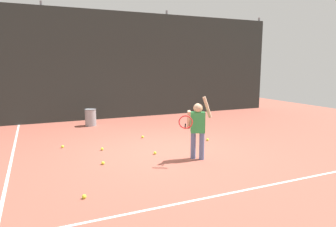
# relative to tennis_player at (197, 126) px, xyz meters

# --- Properties ---
(ground_plane) EXTENTS (20.00, 20.00, 0.00)m
(ground_plane) POSITION_rel_tennis_player_xyz_m (-0.43, 0.91, -0.73)
(ground_plane) COLOR #9E5142
(court_line_baseline) EXTENTS (9.00, 0.05, 0.00)m
(court_line_baseline) POSITION_rel_tennis_player_xyz_m (-0.43, -1.75, -0.72)
(court_line_baseline) COLOR white
(court_line_baseline) RESTS_ON ground
(court_line_sideline) EXTENTS (0.05, 9.00, 0.00)m
(court_line_sideline) POSITION_rel_tennis_player_xyz_m (-3.64, 1.91, -0.72)
(court_line_sideline) COLOR white
(court_line_sideline) RESTS_ON ground
(back_fence_windscreen) EXTENTS (13.92, 0.08, 3.94)m
(back_fence_windscreen) POSITION_rel_tennis_player_xyz_m (-0.43, 5.75, 1.24)
(back_fence_windscreen) COLOR #282D2B
(back_fence_windscreen) RESTS_ON ground
(fence_post_1) EXTENTS (0.09, 0.09, 4.09)m
(fence_post_1) POSITION_rel_tennis_player_xyz_m (-2.70, 5.81, 1.32)
(fence_post_1) COLOR slate
(fence_post_1) RESTS_ON ground
(fence_post_2) EXTENTS (0.09, 0.09, 4.09)m
(fence_post_2) POSITION_rel_tennis_player_xyz_m (1.84, 5.81, 1.32)
(fence_post_2) COLOR slate
(fence_post_2) RESTS_ON ground
(fence_post_3) EXTENTS (0.09, 0.09, 4.09)m
(fence_post_3) POSITION_rel_tennis_player_xyz_m (6.38, 5.81, 1.32)
(fence_post_3) COLOR slate
(fence_post_3) RESTS_ON ground
(tennis_player) EXTENTS (0.87, 0.55, 1.35)m
(tennis_player) POSITION_rel_tennis_player_xyz_m (0.00, 0.00, 0.00)
(tennis_player) COLOR slate
(tennis_player) RESTS_ON ground
(ball_hopper) EXTENTS (0.38, 0.38, 0.56)m
(ball_hopper) POSITION_rel_tennis_player_xyz_m (-1.45, 4.60, -0.44)
(ball_hopper) COLOR gray
(ball_hopper) RESTS_ON ground
(tennis_ball_0) EXTENTS (0.07, 0.07, 0.07)m
(tennis_ball_0) POSITION_rel_tennis_player_xyz_m (1.04, 1.27, -0.69)
(tennis_ball_0) COLOR #CCE033
(tennis_ball_0) RESTS_ON ground
(tennis_ball_1) EXTENTS (0.07, 0.07, 0.07)m
(tennis_ball_1) POSITION_rel_tennis_player_xyz_m (-2.56, 2.11, -0.69)
(tennis_ball_1) COLOR #CCE033
(tennis_ball_1) RESTS_ON ground
(tennis_ball_2) EXTENTS (0.07, 0.07, 0.07)m
(tennis_ball_2) POSITION_rel_tennis_player_xyz_m (-2.52, -1.02, -0.69)
(tennis_ball_2) COLOR #CCE033
(tennis_ball_2) RESTS_ON ground
(tennis_ball_4) EXTENTS (0.07, 0.07, 0.07)m
(tennis_ball_4) POSITION_rel_tennis_player_xyz_m (-0.69, 0.69, -0.69)
(tennis_ball_4) COLOR #CCE033
(tennis_ball_4) RESTS_ON ground
(tennis_ball_5) EXTENTS (0.07, 0.07, 0.07)m
(tennis_ball_5) POSITION_rel_tennis_player_xyz_m (-0.44, 2.28, -0.69)
(tennis_ball_5) COLOR #CCE033
(tennis_ball_5) RESTS_ON ground
(tennis_ball_6) EXTENTS (0.07, 0.07, 0.07)m
(tennis_ball_6) POSITION_rel_tennis_player_xyz_m (-1.92, 0.46, -0.69)
(tennis_ball_6) COLOR #CCE033
(tennis_ball_6) RESTS_ON ground
(tennis_ball_7) EXTENTS (0.07, 0.07, 0.07)m
(tennis_ball_7) POSITION_rel_tennis_player_xyz_m (-1.72, 1.50, -0.69)
(tennis_ball_7) COLOR #CCE033
(tennis_ball_7) RESTS_ON ground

